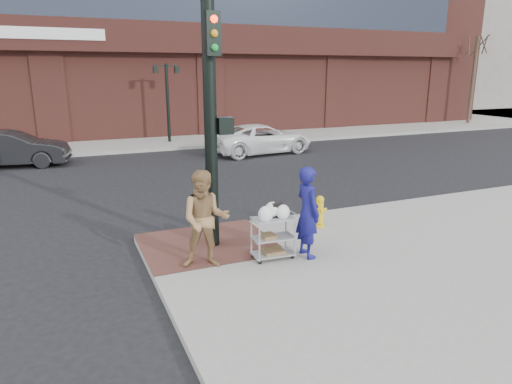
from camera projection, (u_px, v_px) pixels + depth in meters
name	position (u px, v px, depth m)	size (l,w,h in m)	color
ground	(249.00, 261.00, 9.36)	(220.00, 220.00, 0.00)	black
sidewalk_far	(242.00, 112.00, 42.53)	(65.00, 36.00, 0.15)	gray
brick_curb_ramp	(208.00, 244.00, 9.89)	(2.80, 2.40, 0.01)	#522D26
filler_block	(432.00, 27.00, 56.05)	(14.00, 20.00, 18.00)	slate
bare_tree_a	(478.00, 34.00, 31.55)	(1.80, 1.80, 7.20)	#382B21
lamp_post	(167.00, 94.00, 23.67)	(1.32, 0.22, 4.00)	black
traffic_signal_pole	(212.00, 120.00, 9.14)	(0.61, 0.51, 5.00)	black
woman_blue	(308.00, 212.00, 9.03)	(0.67, 0.44, 1.85)	navy
pedestrian_tan	(205.00, 220.00, 8.52)	(0.91, 0.71, 1.88)	olive
sedan_dark	(11.00, 149.00, 18.47)	(1.54, 4.43, 1.46)	black
minivan_white	(261.00, 139.00, 21.50)	(2.29, 4.96, 1.38)	white
utility_cart	(273.00, 234.00, 9.00)	(0.86, 0.52, 1.14)	gray
fire_hydrant	(320.00, 211.00, 10.91)	(0.36, 0.25, 0.77)	gold
newsbox_yellow	(6.00, 143.00, 20.61)	(0.42, 0.38, 0.99)	gold
newsbox_blue	(15.00, 144.00, 20.56)	(0.39, 0.35, 0.92)	#1A4BA9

